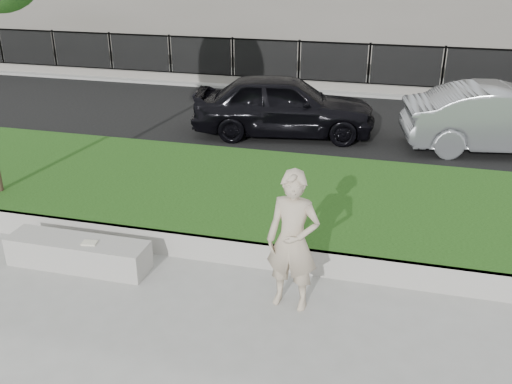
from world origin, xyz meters
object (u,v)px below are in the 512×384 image
(car_silver, at_px, (506,119))
(book, at_px, (89,243))
(stone_bench, at_px, (78,253))
(car_dark, at_px, (284,105))
(man, at_px, (293,241))

(car_silver, bearing_deg, book, 127.56)
(stone_bench, distance_m, car_dark, 7.07)
(car_dark, bearing_deg, car_silver, -97.73)
(stone_bench, height_order, car_silver, car_silver)
(stone_bench, bearing_deg, man, -2.67)
(stone_bench, height_order, man, man)
(man, bearing_deg, stone_bench, -176.34)
(man, relative_size, car_silver, 0.42)
(man, height_order, car_dark, man)
(man, distance_m, car_silver, 7.90)
(stone_bench, relative_size, man, 1.13)
(car_silver, bearing_deg, man, 144.25)
(car_dark, xyz_separation_m, car_silver, (5.07, 0.10, -0.01))
(man, height_order, car_silver, man)
(man, xyz_separation_m, car_dark, (-1.62, 7.01, -0.15))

